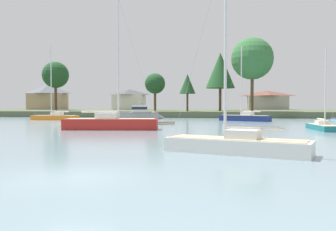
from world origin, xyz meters
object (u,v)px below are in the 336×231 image
mooring_buoy_red (132,123)px  sailboat_navy (245,119)px  cruiser_grey (141,116)px  sailboat_white (236,149)px  sailboat_teal (323,128)px  sailboat_orange (55,118)px  sailboat_red (111,127)px  dinghy_cream (163,123)px

mooring_buoy_red → sailboat_navy: bearing=34.2°
cruiser_grey → sailboat_white: bearing=-70.9°
sailboat_teal → sailboat_orange: bearing=153.8°
sailboat_navy → sailboat_red: sailboat_red is taller
cruiser_grey → mooring_buoy_red: bearing=-81.3°
sailboat_orange → cruiser_grey: size_ratio=1.33×
cruiser_grey → sailboat_red: bearing=-83.3°
sailboat_red → cruiser_grey: (-3.28, 27.89, 0.25)m
dinghy_cream → sailboat_orange: size_ratio=0.23×
sailboat_navy → mooring_buoy_red: size_ratio=24.34×
sailboat_teal → sailboat_orange: 42.47m
sailboat_white → dinghy_cream: (-8.25, 26.60, -0.12)m
cruiser_grey → mooring_buoy_red: (2.53, -16.54, -0.47)m
sailboat_white → mooring_buoy_red: sailboat_white is taller
sailboat_teal → sailboat_orange: (-38.10, 18.75, 0.08)m
sailboat_teal → cruiser_grey: sailboat_teal is taller
sailboat_red → sailboat_orange: bearing=128.2°
dinghy_cream → sailboat_navy: bearing=46.4°
dinghy_cream → sailboat_orange: sailboat_orange is taller
sailboat_white → cruiser_grey: bearing=109.1°
dinghy_cream → cruiser_grey: size_ratio=0.31×
sailboat_teal → mooring_buoy_red: (-22.13, 8.85, -0.10)m
sailboat_teal → sailboat_orange: size_ratio=0.65×
dinghy_cream → sailboat_red: 10.95m
sailboat_red → mooring_buoy_red: sailboat_red is taller
dinghy_cream → sailboat_teal: bearing=-23.8°
sailboat_teal → sailboat_red: size_ratio=0.59×
mooring_buoy_red → sailboat_teal: bearing=-21.8°
dinghy_cream → cruiser_grey: (-7.03, 17.60, 0.43)m
sailboat_teal → dinghy_cream: (-17.64, 7.79, -0.06)m
dinghy_cream → cruiser_grey: bearing=111.8°
cruiser_grey → sailboat_teal: bearing=-45.8°
sailboat_orange → mooring_buoy_red: (15.97, -9.90, -0.18)m
dinghy_cream → sailboat_orange: 23.22m
sailboat_navy → dinghy_cream: sailboat_navy is taller
sailboat_red → cruiser_grey: sailboat_red is taller
dinghy_cream → mooring_buoy_red: mooring_buoy_red is taller
dinghy_cream → sailboat_white: bearing=-72.8°
dinghy_cream → mooring_buoy_red: 4.62m
sailboat_white → sailboat_orange: bearing=127.4°
sailboat_teal → cruiser_grey: (-24.67, 25.39, 0.37)m
sailboat_orange → sailboat_red: bearing=-51.8°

